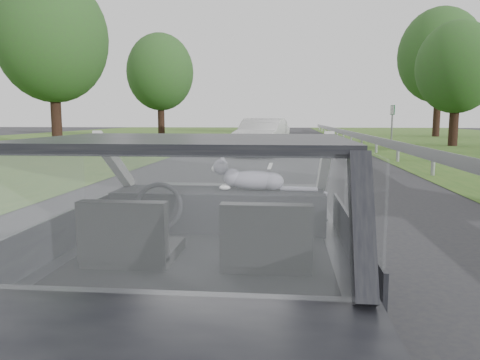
% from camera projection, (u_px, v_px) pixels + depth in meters
% --- Properties ---
extents(ground, '(140.00, 140.00, 0.00)m').
position_uv_depth(ground, '(207.00, 354.00, 3.08)').
color(ground, '#363636').
rests_on(ground, ground).
extents(subject_car, '(1.80, 4.00, 1.45)m').
position_uv_depth(subject_car, '(206.00, 248.00, 2.99)').
color(subject_car, '#232427').
rests_on(subject_car, ground).
extents(dashboard, '(1.58, 0.45, 0.30)m').
position_uv_depth(dashboard, '(220.00, 209.00, 3.59)').
color(dashboard, black).
rests_on(dashboard, subject_car).
extents(driver_seat, '(0.50, 0.72, 0.42)m').
position_uv_depth(driver_seat, '(130.00, 234.00, 2.72)').
color(driver_seat, black).
rests_on(driver_seat, subject_car).
extents(passenger_seat, '(0.50, 0.72, 0.42)m').
position_uv_depth(passenger_seat, '(267.00, 237.00, 2.64)').
color(passenger_seat, black).
rests_on(passenger_seat, subject_car).
extents(steering_wheel, '(0.36, 0.36, 0.04)m').
position_uv_depth(steering_wheel, '(158.00, 207.00, 3.33)').
color(steering_wheel, black).
rests_on(steering_wheel, dashboard).
extents(cat, '(0.58, 0.20, 0.26)m').
position_uv_depth(cat, '(254.00, 179.00, 3.56)').
color(cat, gray).
rests_on(cat, dashboard).
extents(guardrail, '(0.05, 90.00, 0.32)m').
position_uv_depth(guardrail, '(429.00, 154.00, 12.45)').
color(guardrail, '#A1A3A7').
rests_on(guardrail, ground).
extents(other_car, '(2.54, 4.86, 1.52)m').
position_uv_depth(other_car, '(262.00, 137.00, 19.47)').
color(other_car, silver).
rests_on(other_car, ground).
extents(highway_sign, '(0.10, 0.89, 2.22)m').
position_uv_depth(highway_sign, '(392.00, 125.00, 26.02)').
color(highway_sign, '#155F2F').
rests_on(highway_sign, ground).
extents(tree_2, '(4.79, 4.79, 6.51)m').
position_uv_depth(tree_2, '(456.00, 86.00, 25.19)').
color(tree_2, '#26591D').
rests_on(tree_2, ground).
extents(tree_3, '(8.51, 8.51, 9.93)m').
position_uv_depth(tree_3, '(439.00, 75.00, 37.49)').
color(tree_3, '#26591D').
rests_on(tree_3, ground).
extents(tree_5, '(6.59, 6.59, 8.52)m').
position_uv_depth(tree_5, '(54.00, 64.00, 24.03)').
color(tree_5, '#26591D').
rests_on(tree_5, ground).
extents(tree_6, '(6.66, 6.66, 7.67)m').
position_uv_depth(tree_6, '(161.00, 87.00, 35.75)').
color(tree_6, '#26591D').
rests_on(tree_6, ground).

